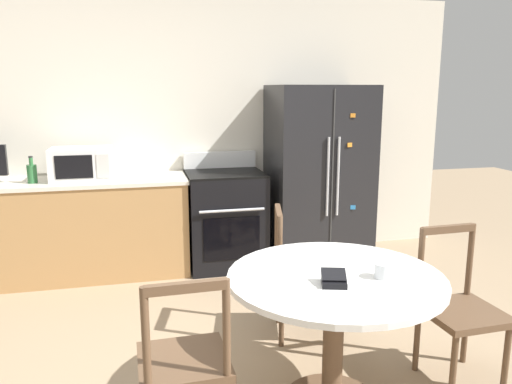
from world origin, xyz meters
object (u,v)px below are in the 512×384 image
object	(u,v)px
microwave	(82,164)
counter_bottle	(32,173)
refrigerator	(318,175)
oven_range	(225,218)
dining_chair_far	(301,275)
candle_glass	(383,272)
wallet	(334,280)
dining_chair_right	(460,310)
dining_chair_left	(184,364)

from	to	relation	value
microwave	counter_bottle	distance (m)	0.41
refrigerator	oven_range	distance (m)	1.01
dining_chair_far	candle_glass	bearing A→B (deg)	21.21
refrigerator	oven_range	size ratio (longest dim) A/B	1.60
refrigerator	counter_bottle	size ratio (longest dim) A/B	7.44
dining_chair_far	wallet	xyz separation A→B (m)	(-0.15, -0.93, 0.34)
oven_range	candle_glass	distance (m)	2.47
dining_chair_right	wallet	bearing A→B (deg)	10.31
counter_bottle	wallet	xyz separation A→B (m)	(1.79, -2.39, -0.21)
oven_range	wallet	distance (m)	2.47
candle_glass	dining_chair_right	bearing A→B (deg)	15.35
dining_chair_left	dining_chair_right	xyz separation A→B (m)	(1.61, 0.21, 0.00)
microwave	refrigerator	bearing A→B (deg)	-1.65
dining_chair_far	candle_glass	world-z (taller)	dining_chair_far
dining_chair_far	counter_bottle	bearing A→B (deg)	-113.87
microwave	oven_range	bearing A→B (deg)	-0.98
refrigerator	oven_range	bearing A→B (deg)	177.42
refrigerator	oven_range	xyz separation A→B (m)	(-0.93, 0.04, -0.40)
dining_chair_right	wallet	distance (m)	0.95
microwave	dining_chair_left	distance (m)	2.64
counter_bottle	dining_chair_far	distance (m)	2.49
dining_chair_left	dining_chair_right	size ratio (longest dim) A/B	1.00
refrigerator	candle_glass	bearing A→B (deg)	-102.69
dining_chair_left	dining_chair_right	distance (m)	1.62
counter_bottle	oven_range	bearing A→B (deg)	1.97
refrigerator	candle_glass	world-z (taller)	refrigerator
counter_bottle	candle_glass	size ratio (longest dim) A/B	2.50
refrigerator	dining_chair_far	xyz separation A→B (m)	(-0.67, -1.48, -0.43)
oven_range	dining_chair_left	distance (m)	2.55
dining_chair_right	wallet	world-z (taller)	dining_chair_right
refrigerator	wallet	size ratio (longest dim) A/B	11.10
dining_chair_left	wallet	xyz separation A→B (m)	(0.74, 0.02, 0.34)
oven_range	dining_chair_far	size ratio (longest dim) A/B	1.20
oven_range	microwave	xyz separation A→B (m)	(-1.28, 0.02, 0.57)
dining_chair_far	dining_chair_right	xyz separation A→B (m)	(0.72, -0.74, 0.00)
dining_chair_far	candle_glass	xyz separation A→B (m)	(0.13, -0.90, 0.35)
candle_glass	dining_chair_far	bearing A→B (deg)	98.18
microwave	wallet	bearing A→B (deg)	-60.67
microwave	dining_chair_right	bearing A→B (deg)	-45.29
refrigerator	microwave	distance (m)	2.22
wallet	dining_chair_right	bearing A→B (deg)	12.39
candle_glass	refrigerator	bearing A→B (deg)	77.31
refrigerator	counter_bottle	world-z (taller)	refrigerator
dining_chair_right	dining_chair_left	bearing A→B (deg)	5.25
dining_chair_left	microwave	bearing A→B (deg)	103.24
dining_chair_far	candle_glass	size ratio (longest dim) A/B	9.70
oven_range	dining_chair_right	bearing A→B (deg)	-66.61
candle_glass	wallet	xyz separation A→B (m)	(-0.28, -0.03, -0.01)
microwave	candle_glass	world-z (taller)	microwave
counter_bottle	dining_chair_far	bearing A→B (deg)	-36.91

